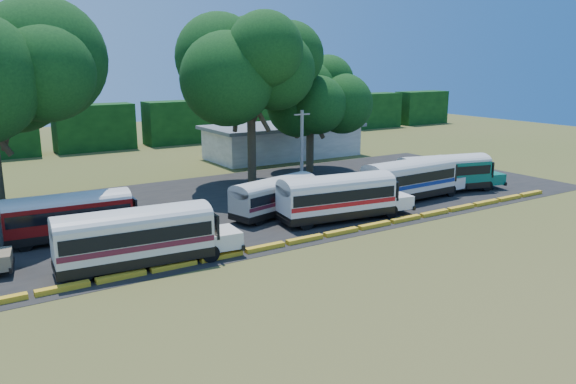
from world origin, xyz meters
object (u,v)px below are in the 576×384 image
bus_teal (446,171)px  bus_cream_west (138,234)px  bus_red (72,213)px  bus_white_red (339,195)px

bus_teal → bus_cream_west: bearing=-159.0°
bus_red → bus_white_red: bearing=-14.2°
bus_white_red → bus_cream_west: bearing=-166.8°
bus_red → bus_white_red: bus_white_red is taller
bus_cream_west → bus_white_red: 15.54m
bus_teal → bus_red: bearing=-172.7°
bus_teal → bus_white_red: bearing=-157.0°
bus_red → bus_white_red: 18.45m
bus_red → bus_cream_west: size_ratio=0.91×
bus_white_red → bus_red: bearing=169.5°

